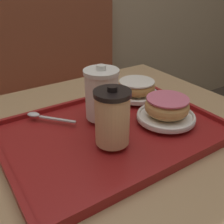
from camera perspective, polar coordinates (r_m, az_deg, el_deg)
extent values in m
cube|color=brown|center=(1.55, -22.79, -8.14)|extent=(1.62, 0.44, 0.45)
cube|color=tan|center=(0.65, -1.92, -7.58)|extent=(0.95, 0.85, 0.03)
cube|color=maroon|center=(0.66, 0.00, -4.43)|extent=(0.53, 0.38, 0.01)
cube|color=maroon|center=(0.54, 11.24, -12.10)|extent=(0.53, 0.01, 0.01)
cube|color=maroon|center=(0.80, -7.41, 2.30)|extent=(0.53, 0.01, 0.01)
cube|color=maroon|center=(0.58, -22.31, -10.72)|extent=(0.01, 0.38, 0.01)
cube|color=maroon|center=(0.81, 15.48, 1.90)|extent=(0.01, 0.38, 0.01)
cylinder|color=#E0B784|center=(0.57, 0.28, -1.57)|extent=(0.08, 0.08, 0.11)
cylinder|color=black|center=(0.54, 0.30, 4.16)|extent=(0.08, 0.08, 0.01)
cylinder|color=black|center=(0.54, 0.30, 5.17)|extent=(0.02, 0.02, 0.01)
cylinder|color=white|center=(0.67, -2.26, 3.55)|extent=(0.08, 0.08, 0.12)
cylinder|color=white|center=(0.65, -2.36, 8.75)|extent=(0.09, 0.09, 0.01)
cylinder|color=white|center=(0.65, -2.38, 9.67)|extent=(0.02, 0.02, 0.01)
cylinder|color=white|center=(0.70, 11.62, -1.09)|extent=(0.15, 0.15, 0.01)
torus|color=white|center=(0.70, 11.67, -0.66)|extent=(0.15, 0.15, 0.01)
torus|color=tan|center=(0.69, 11.87, 1.17)|extent=(0.11, 0.11, 0.04)
cylinder|color=#DB6684|center=(0.68, 12.05, 2.82)|extent=(0.11, 0.11, 0.00)
cylinder|color=white|center=(0.82, 5.30, 3.78)|extent=(0.14, 0.14, 0.01)
torus|color=white|center=(0.82, 5.32, 4.17)|extent=(0.14, 0.14, 0.01)
torus|color=tan|center=(0.81, 5.38, 5.49)|extent=(0.11, 0.11, 0.03)
cylinder|color=white|center=(0.80, 5.44, 6.63)|extent=(0.11, 0.11, 0.00)
ellipsoid|color=silver|center=(0.73, -16.71, -0.53)|extent=(0.04, 0.04, 0.01)
cube|color=silver|center=(0.69, -11.82, -1.57)|extent=(0.07, 0.08, 0.00)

